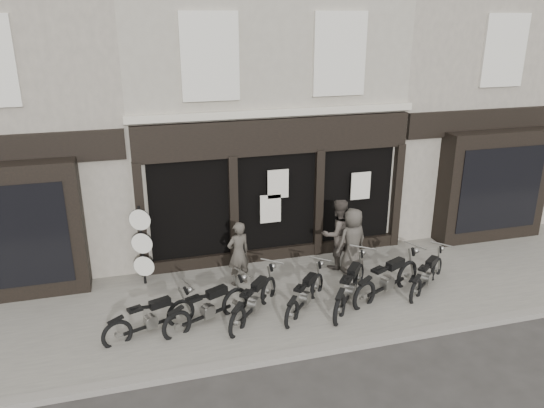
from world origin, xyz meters
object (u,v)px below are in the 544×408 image
object	(u,v)px
motorcycle_2	(254,303)
man_centre	(338,234)
motorcycle_3	(305,297)
man_left	(238,253)
motorcycle_0	(151,321)
motorcycle_1	(208,310)
man_right	(352,241)
motorcycle_6	(427,277)
motorcycle_4	(350,290)
motorcycle_5	(387,282)
advert_sign_post	(142,249)

from	to	relation	value
motorcycle_2	man_centre	size ratio (longest dim) A/B	0.96
motorcycle_2	motorcycle_3	distance (m)	1.17
man_centre	man_left	bearing A→B (deg)	-2.48
motorcycle_0	man_left	xyz separation A→B (m)	(2.19, 1.56, 0.54)
motorcycle_0	motorcycle_2	bearing A→B (deg)	-17.40
motorcycle_3	man_centre	world-z (taller)	man_centre
motorcycle_1	man_right	bearing A→B (deg)	-4.78
man_right	man_centre	bearing A→B (deg)	-66.94
motorcycle_1	man_centre	bearing A→B (deg)	0.90
motorcycle_3	motorcycle_6	size ratio (longest dim) A/B	0.97
motorcycle_3	motorcycle_1	bearing A→B (deg)	132.71
man_left	motorcycle_3	bearing A→B (deg)	110.56
motorcycle_2	man_centre	distance (m)	3.18
motorcycle_1	man_left	bearing A→B (deg)	32.22
motorcycle_2	man_right	size ratio (longest dim) A/B	1.05
motorcycle_4	motorcycle_6	bearing A→B (deg)	-46.62
motorcycle_5	motorcycle_6	xyz separation A→B (m)	(1.08, 0.05, -0.06)
motorcycle_3	motorcycle_4	size ratio (longest dim) A/B	0.85
motorcycle_1	motorcycle_5	size ratio (longest dim) A/B	0.93
man_left	advert_sign_post	world-z (taller)	advert_sign_post
motorcycle_5	man_right	bearing A→B (deg)	79.25
man_left	man_centre	distance (m)	2.65
motorcycle_6	motorcycle_1	bearing A→B (deg)	142.56
motorcycle_0	motorcycle_6	xyz separation A→B (m)	(6.49, 0.16, -0.01)
man_left	man_right	xyz separation A→B (m)	(2.90, -0.13, 0.04)
motorcycle_6	motorcycle_4	bearing A→B (deg)	145.54
motorcycle_1	motorcycle_6	distance (m)	5.30
man_left	advert_sign_post	xyz separation A→B (m)	(-2.21, 0.61, 0.11)
motorcycle_1	man_left	world-z (taller)	man_left
man_centre	man_right	xyz separation A→B (m)	(0.26, -0.33, -0.08)
motorcycle_5	man_right	world-z (taller)	man_right
motorcycle_2	man_left	bearing A→B (deg)	41.59
motorcycle_1	advert_sign_post	xyz separation A→B (m)	(-1.21, 2.12, 0.63)
man_right	advert_sign_post	size ratio (longest dim) A/B	0.80
motorcycle_2	motorcycle_0	bearing A→B (deg)	132.99
man_centre	man_right	distance (m)	0.43
motorcycle_1	advert_sign_post	distance (m)	2.52
man_left	man_right	world-z (taller)	man_right
motorcycle_0	motorcycle_1	bearing A→B (deg)	-17.23
motorcycle_4	motorcycle_5	xyz separation A→B (m)	(0.99, 0.10, 0.00)
motorcycle_4	man_right	world-z (taller)	man_right
motorcycle_4	man_right	size ratio (longest dim) A/B	1.14
man_centre	motorcycle_2	bearing A→B (deg)	25.81
advert_sign_post	man_centre	bearing A→B (deg)	16.38
motorcycle_0	motorcycle_3	xyz separation A→B (m)	(3.37, 0.06, -0.00)
motorcycle_2	motorcycle_4	distance (m)	2.22
motorcycle_1	motorcycle_4	size ratio (longest dim) A/B	1.04
motorcycle_2	man_centre	world-z (taller)	man_centre
advert_sign_post	motorcycle_6	bearing A→B (deg)	3.96
motorcycle_5	motorcycle_0	bearing A→B (deg)	156.47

